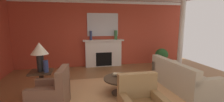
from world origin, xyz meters
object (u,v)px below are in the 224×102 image
sofa (181,79)px  vase_mantel_left (91,35)px  potted_plant (162,56)px  coffee_table (122,82)px  table_lamp (40,51)px  vase_on_side_table (46,66)px  fireplace (103,54)px  vase_mantel_right (116,35)px  armchair_near_window (51,96)px  mantel_mirror (103,25)px  side_table (42,82)px

sofa → vase_mantel_left: 3.95m
potted_plant → coffee_table: bearing=-136.3°
table_lamp → vase_on_side_table: bearing=-38.7°
fireplace → vase_mantel_right: vase_mantel_right is taller
vase_on_side_table → potted_plant: bearing=26.6°
armchair_near_window → vase_on_side_table: vase_on_side_table is taller
table_lamp → vase_mantel_left: bearing=60.6°
armchair_near_window → mantel_mirror: bearing=64.1°
sofa → vase_mantel_right: size_ratio=5.23×
mantel_mirror → vase_on_side_table: bearing=-122.7°
table_lamp → vase_mantel_left: 3.09m
mantel_mirror → sofa: bearing=-59.0°
side_table → vase_mantel_left: size_ratio=1.77×
sofa → armchair_near_window: (-3.59, -0.45, 0.01)m
mantel_mirror → vase_mantel_left: size_ratio=3.47×
fireplace → coffee_table: bearing=-89.0°
side_table → vase_mantel_right: (2.61, 2.68, 1.01)m
potted_plant → vase_on_side_table: bearing=-153.4°
vase_on_side_table → potted_plant: 4.93m
sofa → fireplace: bearing=122.0°
mantel_mirror → vase_on_side_table: (-1.91, -2.97, -1.00)m
fireplace → vase_mantel_left: 1.00m
armchair_near_window → side_table: bearing=115.7°
mantel_mirror → potted_plant: mantel_mirror is taller
mantel_mirror → coffee_table: (0.05, -3.10, -1.52)m
armchair_near_window → potted_plant: (4.21, 2.78, 0.19)m
coffee_table → table_lamp: bearing=173.3°
side_table → potted_plant: (4.55, 2.08, 0.09)m
table_lamp → potted_plant: 5.06m
table_lamp → vase_on_side_table: size_ratio=2.43×
vase_mantel_left → vase_on_side_table: bearing=-115.9°
table_lamp → vase_on_side_table: table_lamp is taller
side_table → sofa: bearing=-3.6°
sofa → coffee_table: 1.81m
vase_mantel_right → table_lamp: bearing=-134.2°
side_table → coffee_table: bearing=-6.7°
fireplace → table_lamp: bearing=-127.0°
coffee_table → vase_mantel_left: 3.18m
armchair_near_window → potted_plant: bearing=33.4°
table_lamp → vase_mantel_right: 3.75m
fireplace → vase_mantel_left: size_ratio=4.56×
side_table → table_lamp: 0.82m
vase_mantel_left → coffee_table: bearing=-78.4°
sofa → armchair_near_window: bearing=-172.9°
sofa → potted_plant: 2.42m
armchair_near_window → table_lamp: 1.20m
armchair_near_window → table_lamp: size_ratio=1.27×
fireplace → sofa: fireplace is taller
fireplace → vase_on_side_table: (-1.91, -2.85, 0.28)m
sofa → vase_on_side_table: (-3.77, 0.13, 0.56)m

